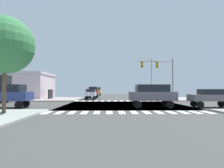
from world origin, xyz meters
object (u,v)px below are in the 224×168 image
at_px(sedan_farside_1, 91,93).
at_px(suv_crossing_2, 7,94).
at_px(sidewalk_tree, 5,45).
at_px(suv_queued_3, 152,94).
at_px(traffic_signal_mast, 159,70).
at_px(suv_nearside_1, 94,91).
at_px(street_lamp, 151,75).
at_px(bank_building, 20,86).
at_px(sedan_trailing_2, 211,97).
at_px(suv_middle_4, 97,91).

distance_m(sedan_farside_1, suv_crossing_2, 16.36).
distance_m(sidewalk_tree, suv_queued_3, 13.60).
height_order(sedan_farside_1, suv_crossing_2, suv_crossing_2).
bearing_deg(traffic_signal_mast, suv_nearside_1, 136.94).
relative_size(street_lamp, sidewalk_tree, 1.18).
bearing_deg(traffic_signal_mast, suv_queued_3, -108.84).
bearing_deg(sidewalk_tree, street_lamp, 58.59).
distance_m(suv_nearside_1, sedan_farside_1, 6.30).
distance_m(traffic_signal_mast, bank_building, 27.41).
bearing_deg(sedan_trailing_2, suv_nearside_1, 32.87).
height_order(traffic_signal_mast, bank_building, traffic_signal_mast).
xyz_separation_m(suv_queued_3, sedan_trailing_2, (6.02, 0.00, -0.28)).
relative_size(sedan_trailing_2, suv_middle_4, 0.93).
bearing_deg(suv_nearside_1, bank_building, 7.13).
xyz_separation_m(suv_nearside_1, sedan_farside_1, (0.00, -6.30, -0.28)).
distance_m(street_lamp, suv_nearside_1, 13.03).
relative_size(sidewalk_tree, suv_queued_3, 1.56).
xyz_separation_m(bank_building, suv_middle_4, (14.68, 15.61, -1.13)).
distance_m(traffic_signal_mast, suv_queued_3, 11.74).
bearing_deg(street_lamp, sidewalk_tree, -121.41).
xyz_separation_m(sidewalk_tree, sedan_trailing_2, (18.01, 5.25, -3.97)).
relative_size(street_lamp, suv_nearside_1, 1.85).
xyz_separation_m(sidewalk_tree, suv_crossing_2, (-2.59, 5.25, -3.69)).
relative_size(street_lamp, sedan_trailing_2, 1.98).
distance_m(street_lamp, suv_crossing_2, 29.81).
height_order(suv_nearside_1, sedan_farside_1, suv_nearside_1).
distance_m(traffic_signal_mast, sidewalk_tree, 22.25).
xyz_separation_m(sidewalk_tree, sedan_farside_1, (4.39, 20.04, -3.97)).
relative_size(street_lamp, sedan_farside_1, 1.98).
bearing_deg(suv_nearside_1, traffic_signal_mast, 136.94).
distance_m(suv_queued_3, sedan_trailing_2, 6.03).
bearing_deg(sedan_trailing_2, bank_building, 55.78).
distance_m(traffic_signal_mast, suv_nearside_1, 15.75).
relative_size(sidewalk_tree, sedan_farside_1, 1.67).
bearing_deg(suv_nearside_1, suv_middle_4, -90.00).
bearing_deg(sidewalk_tree, suv_queued_3, 23.64).
xyz_separation_m(sidewalk_tree, suv_nearside_1, (4.39, 26.34, -3.69)).
xyz_separation_m(bank_building, suv_crossing_2, (7.70, -19.25, -1.13)).
relative_size(suv_crossing_2, suv_middle_4, 1.00).
relative_size(bank_building, suv_middle_4, 2.91).
bearing_deg(suv_queued_3, sedan_farside_1, 27.20).
xyz_separation_m(traffic_signal_mast, sidewalk_tree, (-15.61, -15.85, 0.19)).
bearing_deg(sidewalk_tree, suv_nearside_1, 80.54).
bearing_deg(suv_queued_3, suv_crossing_2, 90.00).
xyz_separation_m(traffic_signal_mast, suv_crossing_2, (-18.20, -10.60, -3.51)).
relative_size(sidewalk_tree, sedan_trailing_2, 1.67).
bearing_deg(traffic_signal_mast, sedan_trailing_2, -77.22).
xyz_separation_m(traffic_signal_mast, sedan_farside_1, (-11.22, 4.19, -3.79)).
relative_size(bank_building, sedan_trailing_2, 3.11).
distance_m(street_lamp, sidewalk_tree, 32.30).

